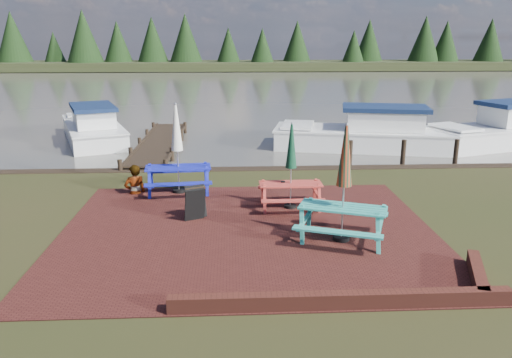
{
  "coord_description": "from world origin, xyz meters",
  "views": [
    {
      "loc": [
        -0.37,
        -10.23,
        4.53
      ],
      "look_at": [
        0.26,
        2.17,
        1.0
      ],
      "focal_mm": 35.0,
      "sensor_mm": 36.0,
      "label": 1
    }
  ],
  "objects": [
    {
      "name": "picnic_table_red",
      "position": [
        1.23,
        2.71,
        0.83
      ],
      "size": [
        1.71,
        1.52,
        2.36
      ],
      "rotation": [
        0.0,
        0.0,
        0.01
      ],
      "color": "#B7382F",
      "rests_on": "ground"
    },
    {
      "name": "ground",
      "position": [
        0.0,
        0.0,
        0.0
      ],
      "size": [
        120.0,
        120.0,
        0.0
      ],
      "primitive_type": "plane",
      "color": "black",
      "rests_on": "ground"
    },
    {
      "name": "boat_near",
      "position": [
        5.56,
        11.02,
        0.42
      ],
      "size": [
        8.04,
        4.19,
        2.07
      ],
      "rotation": [
        0.0,
        0.0,
        1.36
      ],
      "color": "silver",
      "rests_on": "ground"
    },
    {
      "name": "jetty",
      "position": [
        -3.5,
        11.28,
        0.11
      ],
      "size": [
        1.76,
        9.08,
        1.0
      ],
      "color": "black",
      "rests_on": "ground"
    },
    {
      "name": "brick_wall",
      "position": [
        2.15,
        -2.42,
        0.15
      ],
      "size": [
        6.21,
        1.79,
        0.3
      ],
      "color": "#4C1E16",
      "rests_on": "ground"
    },
    {
      "name": "paving",
      "position": [
        0.0,
        1.0,
        0.01
      ],
      "size": [
        9.0,
        7.5,
        0.02
      ],
      "primitive_type": "cube",
      "color": "#3B1612",
      "rests_on": "ground"
    },
    {
      "name": "boat_jetty",
      "position": [
        -6.84,
        13.26,
        0.39
      ],
      "size": [
        4.55,
        7.12,
        1.95
      ],
      "rotation": [
        0.0,
        0.0,
        0.36
      ],
      "color": "silver",
      "rests_on": "ground"
    },
    {
      "name": "chalkboard",
      "position": [
        -1.31,
        1.94,
        0.44
      ],
      "size": [
        0.57,
        0.7,
        0.86
      ],
      "rotation": [
        0.0,
        0.0,
        0.41
      ],
      "color": "black",
      "rests_on": "ground"
    },
    {
      "name": "water",
      "position": [
        0.0,
        37.0,
        0.0
      ],
      "size": [
        120.0,
        60.0,
        0.02
      ],
      "primitive_type": "cube",
      "color": "#44413A",
      "rests_on": "ground"
    },
    {
      "name": "person",
      "position": [
        -3.28,
        4.23,
        0.88
      ],
      "size": [
        0.76,
        0.65,
        1.77
      ],
      "primitive_type": "imported",
      "rotation": [
        0.0,
        0.0,
        3.56
      ],
      "color": "gray",
      "rests_on": "ground"
    },
    {
      "name": "far_treeline",
      "position": [
        0.0,
        66.0,
        3.28
      ],
      "size": [
        120.0,
        10.0,
        8.1
      ],
      "color": "black",
      "rests_on": "ground"
    },
    {
      "name": "picnic_table_blue",
      "position": [
        -1.97,
        4.3,
        0.94
      ],
      "size": [
        2.08,
        1.88,
        2.68
      ],
      "rotation": [
        0.0,
        0.0,
        0.09
      ],
      "color": "#161DA8",
      "rests_on": "ground"
    },
    {
      "name": "picnic_table_teal",
      "position": [
        2.15,
        0.38,
        0.95
      ],
      "size": [
        2.44,
        2.31,
        2.71
      ],
      "rotation": [
        0.0,
        0.0,
        -0.36
      ],
      "color": "teal",
      "rests_on": "ground"
    },
    {
      "name": "boat_far",
      "position": [
        11.86,
        11.32,
        0.45
      ],
      "size": [
        7.37,
        4.49,
        2.17
      ],
      "rotation": [
        0.0,
        0.0,
        1.89
      ],
      "color": "silver",
      "rests_on": "ground"
    }
  ]
}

